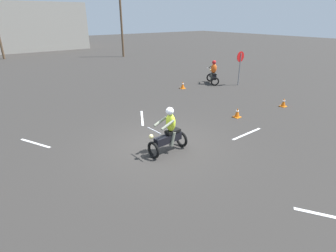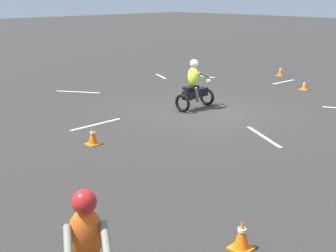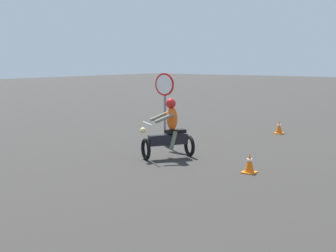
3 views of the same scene
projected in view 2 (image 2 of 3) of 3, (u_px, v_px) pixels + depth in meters
ground_plane at (207, 112)px, 15.23m from camera, size 120.00×120.00×0.00m
motorcycle_rider_foreground at (195, 87)px, 15.43m from camera, size 1.53×0.73×1.66m
traffic_cone_near_left at (281, 71)px, 21.82m from camera, size 0.32×0.32×0.43m
traffic_cone_near_right at (305, 86)px, 18.65m from camera, size 0.32×0.32×0.36m
traffic_cone_mid_center at (242, 235)px, 7.00m from camera, size 0.32×0.32×0.48m
traffic_cone_far_center at (93, 136)px, 11.87m from camera, size 0.32×0.32×0.47m
lane_stripe_e at (96, 124)px, 13.76m from camera, size 1.81×0.15×0.01m
lane_stripe_ne at (263, 136)px, 12.59m from camera, size 1.06×1.75×0.01m
lane_stripe_w at (284, 82)px, 20.38m from camera, size 1.55×0.19×0.01m
lane_stripe_sw at (161, 76)px, 21.73m from camera, size 0.66×1.26×0.01m
lane_stripe_se at (78, 92)px, 18.30m from camera, size 1.06×1.59×0.01m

